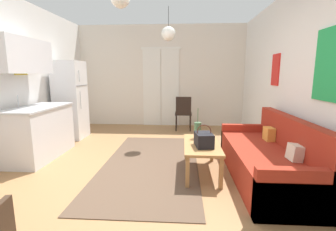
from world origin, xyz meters
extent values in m
cube|color=#996D44|center=(0.00, 0.00, -0.05)|extent=(5.08, 7.33, 0.10)
cube|color=silver|center=(0.00, 3.42, 1.36)|extent=(4.68, 0.10, 2.72)
cube|color=white|center=(-0.25, 3.36, 1.04)|extent=(0.49, 0.02, 2.07)
cube|color=white|center=(0.25, 3.36, 1.04)|extent=(0.49, 0.02, 2.07)
cube|color=white|center=(0.00, 3.35, 2.10)|extent=(1.07, 0.03, 0.06)
cube|color=white|center=(2.29, 0.00, 1.36)|extent=(0.10, 6.93, 2.72)
cube|color=red|center=(2.23, 1.18, 1.50)|extent=(0.02, 0.31, 0.55)
cube|color=yellow|center=(-2.23, 0.86, 1.61)|extent=(0.02, 0.32, 0.40)
cube|color=brown|center=(0.11, 0.43, 0.01)|extent=(1.47, 3.04, 0.01)
cube|color=maroon|center=(1.72, -0.02, 0.21)|extent=(0.83, 2.07, 0.43)
cube|color=maroon|center=(2.06, -0.02, 0.43)|extent=(0.15, 2.07, 0.86)
cube|color=maroon|center=(1.72, -1.00, 0.28)|extent=(0.83, 0.11, 0.55)
cube|color=maroon|center=(1.72, 0.96, 0.28)|extent=(0.83, 0.11, 0.55)
cube|color=beige|center=(1.92, -0.44, 0.52)|extent=(0.15, 0.19, 0.20)
cube|color=gold|center=(1.92, 0.40, 0.53)|extent=(0.13, 0.21, 0.20)
cube|color=#A87542|center=(0.89, 0.13, 0.43)|extent=(0.50, 1.04, 0.04)
cube|color=#A87542|center=(0.68, -0.36, 0.21)|extent=(0.05, 0.05, 0.41)
cube|color=#A87542|center=(1.09, -0.36, 0.21)|extent=(0.05, 0.05, 0.41)
cube|color=#A87542|center=(0.68, 0.61, 0.21)|extent=(0.05, 0.05, 0.41)
cube|color=#A87542|center=(1.09, 0.61, 0.21)|extent=(0.05, 0.05, 0.41)
cylinder|color=#47704C|center=(0.84, 0.40, 0.57)|extent=(0.11, 0.11, 0.25)
cylinder|color=#477F42|center=(0.84, 0.40, 0.80)|extent=(0.01, 0.01, 0.22)
cube|color=black|center=(0.90, -0.02, 0.54)|extent=(0.26, 0.33, 0.19)
torus|color=#512319|center=(0.90, -0.02, 0.65)|extent=(0.19, 0.01, 0.19)
cube|color=white|center=(-1.87, 1.89, 0.85)|extent=(0.56, 0.60, 1.70)
cube|color=#4C4C51|center=(-1.59, 1.89, 1.18)|extent=(0.01, 0.57, 0.01)
cylinder|color=#B7BABF|center=(-1.57, 1.73, 1.38)|extent=(0.02, 0.02, 0.24)
cylinder|color=#B7BABF|center=(-1.57, 1.73, 0.87)|extent=(0.02, 0.02, 0.37)
cube|color=silver|center=(-1.84, 0.62, 0.43)|extent=(0.60, 1.29, 0.85)
cube|color=#B7BABF|center=(-1.84, 0.62, 0.87)|extent=(0.63, 1.32, 0.03)
cube|color=#999BA0|center=(-1.84, 0.52, 0.82)|extent=(0.36, 0.40, 0.10)
cylinder|color=#B7BABF|center=(-2.09, 0.52, 0.98)|extent=(0.02, 0.02, 0.20)
cube|color=silver|center=(-1.99, 0.62, 1.71)|extent=(0.32, 1.16, 0.56)
cylinder|color=black|center=(0.80, 3.00, 0.21)|extent=(0.03, 0.03, 0.41)
cylinder|color=black|center=(0.44, 3.00, 0.21)|extent=(0.03, 0.03, 0.41)
cylinder|color=black|center=(0.80, 2.66, 0.21)|extent=(0.03, 0.03, 0.41)
cylinder|color=black|center=(0.44, 2.66, 0.21)|extent=(0.03, 0.03, 0.41)
cube|color=black|center=(0.62, 2.83, 0.42)|extent=(0.42, 0.40, 0.04)
cube|color=black|center=(0.62, 2.65, 0.65)|extent=(0.38, 0.03, 0.44)
cylinder|color=black|center=(0.31, 1.73, 2.54)|extent=(0.01, 0.01, 0.37)
sphere|color=white|center=(0.31, 1.73, 2.21)|extent=(0.28, 0.28, 0.28)
camera|label=1|loc=(0.61, -3.17, 1.43)|focal=25.30mm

